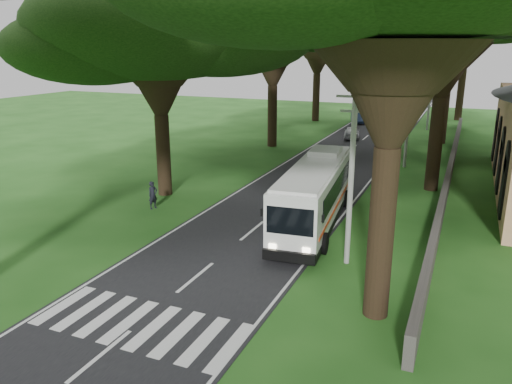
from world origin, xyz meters
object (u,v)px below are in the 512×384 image
Objects in this scene: distant_car_c at (400,110)px; pedestrian at (153,195)px; pole_far at (430,93)px; pole_near at (351,173)px; distant_car_a at (352,132)px; distant_car_b at (358,117)px; pole_mid at (409,115)px; coach_bus at (315,192)px.

pedestrian is (-7.78, -48.98, 0.18)m from distant_car_c.
pole_near is at bearing -90.00° from pole_far.
distant_car_a is 11.41m from distant_car_b.
distant_car_c is at bearing 111.19° from pole_far.
pedestrian reaches higher than distant_car_b.
pole_mid is 13.31m from distant_car_a.
pole_near and pole_far have the same top height.
coach_bus is at bearing -100.74° from distant_car_b.
coach_bus is at bearing 123.17° from pole_near.
distant_car_b is (-8.50, 22.19, -3.48)m from pole_mid.
pole_near is 52.45m from distant_car_c.
pole_near is 4.77× the size of pedestrian.
distant_car_c is at bearing -107.35° from distant_car_a.
pole_mid is at bearing -88.33° from distant_car_b.
distant_car_b is at bearing 110.96° from pole_mid.
coach_bus is 6.94× the size of pedestrian.
distant_car_a is at bearing 92.59° from distant_car_c.
distant_car_a is (-6.75, -9.08, -3.50)m from pole_far.
distant_car_a is 0.88× the size of distant_car_c.
pole_mid is 0.69× the size of coach_bus.
distant_car_a is (-6.75, 30.92, -3.50)m from pole_near.
distant_car_c is (-1.89, 47.83, -1.16)m from coach_bus.
pole_mid is at bearing -90.00° from pole_far.
pole_mid is 16.13m from coach_bus.
pole_far is at bearing 0.09° from pedestrian.
pole_mid is 2.11× the size of distant_car_a.
pole_mid reaches higher than distant_car_c.
pole_near is 5.65m from coach_bus.
pedestrian is at bearing -126.50° from pole_mid.
pedestrian is at bearing -108.70° from pole_far.
pole_mid is 1.97× the size of distant_car_b.
pole_near is 40.00m from pole_far.
pole_mid is (0.00, 20.00, 0.00)m from pole_near.
pole_mid is at bearing 90.00° from pole_near.
pole_near is 1.86× the size of distant_car_c.
distant_car_a is (-6.75, 10.92, -3.50)m from pole_mid.
distant_car_b is at bearing -93.01° from distant_car_a.
pole_far reaches higher than coach_bus.
pole_mid is at bearing 106.44° from distant_car_c.
pedestrian is (-9.67, -1.15, -0.98)m from coach_bus.
pole_far is at bearing 119.31° from distant_car_c.
coach_bus is (-2.81, -35.71, -2.36)m from pole_far.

